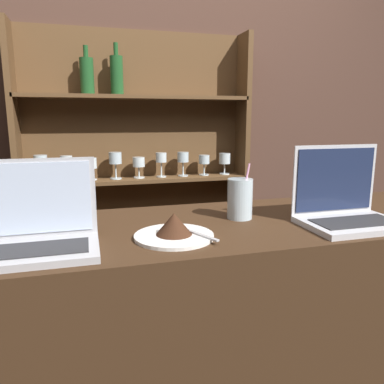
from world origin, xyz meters
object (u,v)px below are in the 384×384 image
laptop_near (28,231)px  cake_plate (174,229)px  water_glass (240,199)px  laptop_far (346,206)px

laptop_near → cake_plate: (0.38, 0.00, -0.03)m
water_glass → cake_plate: bearing=-150.9°
cake_plate → laptop_near: bearing=-179.5°
cake_plate → water_glass: size_ratio=1.22×
laptop_far → water_glass: bearing=153.6°
cake_plate → laptop_far: bearing=-0.5°
water_glass → laptop_near: bearing=-166.9°
laptop_near → cake_plate: size_ratio=1.51×
cake_plate → water_glass: water_glass is taller
laptop_far → water_glass: size_ratio=1.67×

